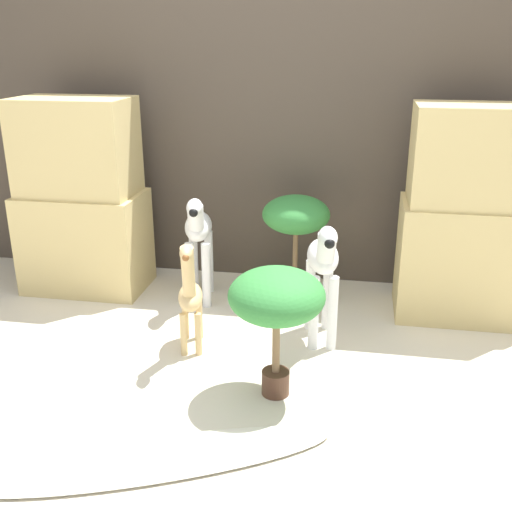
# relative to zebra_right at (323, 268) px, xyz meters

# --- Properties ---
(ground_plane) EXTENTS (14.00, 14.00, 0.00)m
(ground_plane) POSITION_rel_zebra_right_xyz_m (-0.37, -0.77, -0.41)
(ground_plane) COLOR beige
(wall_back) EXTENTS (6.40, 0.08, 2.20)m
(wall_back) POSITION_rel_zebra_right_xyz_m (-0.37, 0.90, 0.69)
(wall_back) COLOR #473D33
(wall_back) RESTS_ON ground_plane
(rock_pillar_left) EXTENTS (0.73, 0.45, 1.18)m
(rock_pillar_left) POSITION_rel_zebra_right_xyz_m (-1.50, 0.47, 0.15)
(rock_pillar_left) COLOR #D1B775
(rock_pillar_left) RESTS_ON ground_plane
(rock_pillar_right) EXTENTS (0.73, 0.45, 1.18)m
(rock_pillar_right) POSITION_rel_zebra_right_xyz_m (0.76, 0.47, 0.16)
(rock_pillar_right) COLOR #D1B775
(rock_pillar_right) RESTS_ON ground_plane
(zebra_right) EXTENTS (0.21, 0.45, 0.67)m
(zebra_right) POSITION_rel_zebra_right_xyz_m (0.00, 0.00, 0.00)
(zebra_right) COLOR white
(zebra_right) RESTS_ON ground_plane
(zebra_left) EXTENTS (0.21, 0.45, 0.67)m
(zebra_left) POSITION_rel_zebra_right_xyz_m (-0.75, 0.38, 0.00)
(zebra_left) COLOR white
(zebra_left) RESTS_ON ground_plane
(giraffe_figurine) EXTENTS (0.18, 0.39, 0.62)m
(giraffe_figurine) POSITION_rel_zebra_right_xyz_m (-0.64, -0.21, -0.11)
(giraffe_figurine) COLOR tan
(giraffe_figurine) RESTS_ON ground_plane
(potted_palm_front) EXTENTS (0.41, 0.41, 0.59)m
(potted_palm_front) POSITION_rel_zebra_right_xyz_m (-0.16, -0.53, 0.05)
(potted_palm_front) COLOR #513323
(potted_palm_front) RESTS_ON ground_plane
(potted_palm_back) EXTENTS (0.40, 0.40, 0.64)m
(potted_palm_back) POSITION_rel_zebra_right_xyz_m (-0.20, 0.53, 0.08)
(potted_palm_back) COLOR #513323
(potted_palm_back) RESTS_ON ground_plane
(surfboard) EXTENTS (1.36, 0.79, 0.07)m
(surfboard) POSITION_rel_zebra_right_xyz_m (-0.55, -1.08, -0.40)
(surfboard) COLOR silver
(surfboard) RESTS_ON ground_plane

